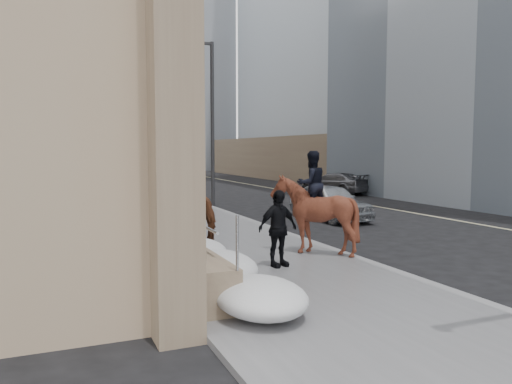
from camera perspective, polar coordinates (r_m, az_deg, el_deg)
ground at (r=10.84m, az=3.17°, el=-10.35°), size 140.00×140.00×0.00m
sidewalk at (r=20.13m, az=-9.34°, el=-3.13°), size 5.00×80.00×0.12m
curb at (r=20.88m, az=-2.32°, el=-2.78°), size 0.24×80.00×0.12m
lane_line at (r=24.73m, az=15.08°, el=-1.87°), size 0.15×70.00×0.01m
limestone_building at (r=30.00m, az=-24.49°, el=16.11°), size 6.10×44.00×18.00m
far_podium at (r=27.93m, az=23.33°, el=2.76°), size 2.00×80.00×4.00m
bg_building_mid at (r=70.82m, az=-15.88°, el=13.78°), size 30.00×12.00×28.00m
bg_building_far at (r=81.73m, az=-23.90°, el=9.51°), size 24.00×12.00×20.00m
streetlight_mid at (r=24.58m, az=-5.37°, el=8.92°), size 1.71×0.24×8.00m
streetlight_far at (r=44.05m, az=-13.18°, el=7.03°), size 1.71×0.24×8.00m
traffic_signal at (r=32.12m, az=-10.78°, el=6.88°), size 4.10×0.22×6.00m
snow_bank at (r=17.95m, az=-12.38°, el=-2.83°), size 1.70×18.10×0.76m
mounted_horse_left at (r=15.14m, az=-6.57°, el=-1.71°), size 1.62×2.35×2.58m
mounted_horse_right at (r=13.10m, az=6.59°, el=-2.12°), size 1.75×1.95×2.69m
pedestrian at (r=11.63m, az=2.51°, el=-4.17°), size 1.12×0.64×1.79m
car_silver at (r=20.44m, az=8.42°, el=-1.10°), size 1.91×4.36×1.46m
car_grey at (r=32.22m, az=8.91°, el=0.98°), size 3.41×5.05×1.36m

